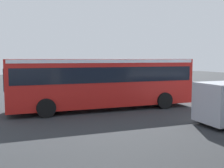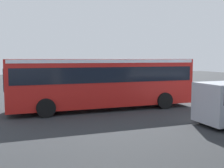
# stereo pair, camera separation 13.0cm
# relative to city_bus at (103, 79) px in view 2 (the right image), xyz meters

# --- Properties ---
(ground) EXTENTS (80.00, 80.00, 0.00)m
(ground) POSITION_rel_city_bus_xyz_m (-0.10, -1.39, -1.88)
(ground) COLOR #2D3033
(city_bus) EXTENTS (11.54, 2.85, 3.15)m
(city_bus) POSITION_rel_city_bus_xyz_m (0.00, 0.00, 0.00)
(city_bus) COLOR red
(city_bus) RESTS_ON ground
(pedestrian) EXTENTS (0.38, 0.38, 1.79)m
(pedestrian) POSITION_rel_city_bus_xyz_m (1.87, -2.98, -1.00)
(pedestrian) COLOR #2D2D38
(pedestrian) RESTS_ON ground
(lane_dash_leftmost) EXTENTS (2.00, 0.20, 0.01)m
(lane_dash_leftmost) POSITION_rel_city_bus_xyz_m (-4.10, -4.51, -1.88)
(lane_dash_leftmost) COLOR silver
(lane_dash_leftmost) RESTS_ON ground
(lane_dash_left) EXTENTS (2.00, 0.20, 0.01)m
(lane_dash_left) POSITION_rel_city_bus_xyz_m (-0.10, -4.51, -1.88)
(lane_dash_left) COLOR silver
(lane_dash_left) RESTS_ON ground
(lane_dash_centre) EXTENTS (2.00, 0.20, 0.01)m
(lane_dash_centre) POSITION_rel_city_bus_xyz_m (3.90, -4.51, -1.88)
(lane_dash_centre) COLOR silver
(lane_dash_centre) RESTS_ON ground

